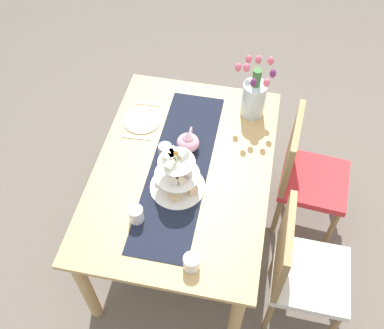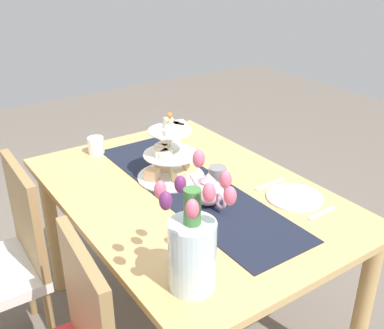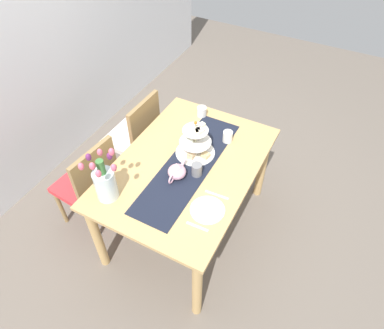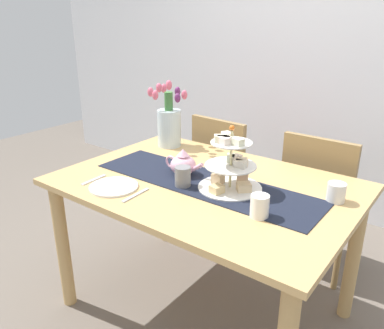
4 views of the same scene
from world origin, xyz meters
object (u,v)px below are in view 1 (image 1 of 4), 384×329
(chair_left, at_px, (305,172))
(cream_jug, at_px, (191,262))
(teapot, at_px, (188,142))
(mug_white_text, at_px, (136,215))
(tiered_cake_stand, at_px, (177,176))
(tulip_vase, at_px, (254,95))
(chair_right, at_px, (300,268))
(mug_grey, at_px, (165,151))
(dinner_plate_left, at_px, (142,120))
(fork_left, at_px, (148,104))
(knife_left, at_px, (136,138))
(dining_table, at_px, (183,180))

(chair_left, bearing_deg, cream_jug, -31.71)
(teapot, distance_m, mug_white_text, 0.54)
(tiered_cake_stand, height_order, tulip_vase, tulip_vase)
(tulip_vase, relative_size, cream_jug, 4.93)
(chair_right, distance_m, mug_grey, 0.98)
(dinner_plate_left, xyz_separation_m, fork_left, (-0.15, 0.00, -0.00))
(cream_jug, xyz_separation_m, mug_grey, (-0.63, -0.28, 0.01))
(chair_right, height_order, dinner_plate_left, chair_right)
(chair_right, bearing_deg, knife_left, -115.94)
(teapot, height_order, cream_jug, teapot)
(cream_jug, height_order, dinner_plate_left, cream_jug)
(tulip_vase, bearing_deg, cream_jug, -8.47)
(tiered_cake_stand, bearing_deg, tulip_vase, 153.31)
(dinner_plate_left, xyz_separation_m, knife_left, (0.14, 0.00, -0.00))
(tiered_cake_stand, xyz_separation_m, cream_jug, (0.44, 0.16, -0.06))
(tiered_cake_stand, xyz_separation_m, knife_left, (-0.30, -0.32, -0.10))
(tiered_cake_stand, xyz_separation_m, mug_white_text, (0.24, -0.16, -0.06))
(tulip_vase, bearing_deg, knife_left, -61.77)
(teapot, bearing_deg, chair_right, 55.87)
(chair_left, distance_m, chair_right, 0.67)
(cream_jug, xyz_separation_m, dinner_plate_left, (-0.88, -0.49, -0.04))
(dining_table, xyz_separation_m, chair_left, (-0.32, 0.72, -0.15))
(chair_left, xyz_separation_m, fork_left, (-0.13, -1.04, 0.27))
(dinner_plate_left, height_order, fork_left, dinner_plate_left)
(teapot, distance_m, mug_grey, 0.14)
(dining_table, distance_m, mug_white_text, 0.44)
(teapot, bearing_deg, chair_left, 103.89)
(tiered_cake_stand, bearing_deg, knife_left, -132.91)
(dining_table, bearing_deg, dinner_plate_left, -133.58)
(chair_right, height_order, mug_grey, chair_right)
(mug_grey, bearing_deg, tulip_vase, 135.95)
(dining_table, bearing_deg, knife_left, -116.59)
(chair_left, bearing_deg, mug_white_text, -51.65)
(tiered_cake_stand, xyz_separation_m, teapot, (-0.28, -0.00, -0.05))
(tiered_cake_stand, height_order, mug_white_text, tiered_cake_stand)
(tiered_cake_stand, bearing_deg, chair_right, 73.98)
(teapot, relative_size, fork_left, 1.59)
(chair_right, bearing_deg, mug_white_text, -87.95)
(dinner_plate_left, bearing_deg, mug_grey, 39.76)
(tiered_cake_stand, distance_m, knife_left, 0.45)
(dining_table, height_order, chair_left, chair_left)
(cream_jug, bearing_deg, teapot, -167.01)
(dining_table, xyz_separation_m, mug_grey, (-0.05, -0.11, 0.17))
(knife_left, height_order, mug_grey, mug_grey)
(teapot, distance_m, cream_jug, 0.74)
(dining_table, xyz_separation_m, knife_left, (-0.16, -0.32, 0.12))
(knife_left, distance_m, mug_white_text, 0.56)
(chair_left, distance_m, tiered_cake_stand, 0.93)
(dinner_plate_left, bearing_deg, fork_left, 180.00)
(teapot, relative_size, cream_jug, 2.80)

